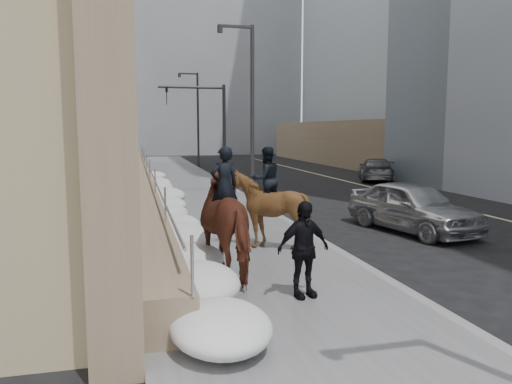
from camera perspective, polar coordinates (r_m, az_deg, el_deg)
ground at (r=9.83m, az=2.17°, el=-12.31°), size 140.00×140.00×0.00m
sidewalk at (r=19.34m, az=-6.03°, el=-2.42°), size 5.00×80.00×0.12m
curb at (r=19.86m, az=1.49°, el=-2.13°), size 0.24×80.00×0.12m
lane_line at (r=23.21m, az=20.61°, el=-1.37°), size 0.15×70.00×0.01m
limestone_building at (r=29.53m, az=-19.78°, el=17.77°), size 6.10×44.00×18.00m
bg_building_mid at (r=70.04m, az=-8.63°, el=15.93°), size 30.00×12.00×28.00m
bg_building_far at (r=81.25m, az=-16.56°, el=11.66°), size 24.00×12.00×20.00m
streetlight_mid at (r=23.54m, az=-0.81°, el=10.37°), size 1.71×0.24×8.00m
streetlight_far at (r=43.24m, az=-6.87°, el=8.88°), size 1.71×0.24×8.00m
traffic_signal at (r=31.25m, az=-5.36°, el=8.50°), size 4.10×0.22×6.00m
snow_bank at (r=17.28m, az=-9.86°, el=-2.27°), size 1.70×18.10×0.76m
mounted_horse_left at (r=10.79m, az=-2.67°, el=-3.36°), size 1.75×2.89×2.79m
mounted_horse_right at (r=13.25m, az=1.24°, el=-1.57°), size 2.09×2.24×2.70m
pedestrian at (r=9.46m, az=5.42°, el=-6.53°), size 1.14×0.65×1.84m
car_silver at (r=16.73m, az=17.45°, el=-1.60°), size 2.89×5.10×1.64m
car_grey at (r=32.71m, az=13.52°, el=2.51°), size 3.78×5.35×1.44m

